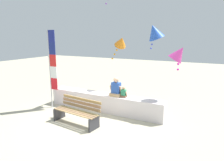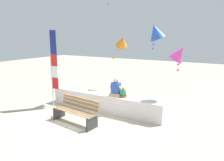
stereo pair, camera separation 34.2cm
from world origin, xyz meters
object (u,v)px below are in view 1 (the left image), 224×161
object	(u,v)px
park_bench	(77,112)
kite_magenta	(179,54)
person_adult	(116,89)
kite_orange	(121,42)
person_child	(124,93)
kite_blue	(155,32)
flag_banner	(52,64)

from	to	relation	value
park_bench	kite_magenta	bearing A→B (deg)	37.29
park_bench	person_adult	xyz separation A→B (m)	(0.78, 1.50, 0.59)
kite_orange	kite_magenta	bearing A→B (deg)	-10.02
person_child	kite_blue	xyz separation A→B (m)	(0.62, 1.74, 2.34)
kite_magenta	kite_blue	bearing A→B (deg)	140.59
park_bench	flag_banner	distance (m)	2.54
flag_banner	kite_orange	distance (m)	3.09
person_adult	kite_blue	distance (m)	2.96
park_bench	kite_magenta	distance (m)	4.20
kite_orange	person_child	bearing A→B (deg)	-60.12
park_bench	person_child	xyz separation A→B (m)	(1.11, 1.50, 0.46)
park_bench	person_adult	world-z (taller)	person_adult
park_bench	person_adult	distance (m)	1.79
person_adult	flag_banner	world-z (taller)	flag_banner
kite_blue	flag_banner	bearing A→B (deg)	-146.62
kite_orange	park_bench	bearing A→B (deg)	-99.03
person_adult	person_child	world-z (taller)	person_adult
park_bench	kite_magenta	size ratio (longest dim) A/B	1.93
person_adult	kite_orange	world-z (taller)	kite_orange
kite_orange	flag_banner	bearing A→B (deg)	-141.66
person_adult	kite_magenta	bearing A→B (deg)	18.92
park_bench	kite_blue	bearing A→B (deg)	61.89
flag_banner	kite_orange	bearing A→B (deg)	38.34
park_bench	kite_blue	xyz separation A→B (m)	(1.73, 3.24, 2.79)
person_child	flag_banner	bearing A→B (deg)	-167.81
park_bench	flag_banner	size ratio (longest dim) A/B	0.56
flag_banner	kite_magenta	world-z (taller)	flag_banner
person_adult	kite_magenta	world-z (taller)	kite_magenta
park_bench	kite_orange	xyz separation A→B (m)	(0.43, 2.69, 2.38)
park_bench	kite_orange	distance (m)	3.61
person_child	kite_magenta	bearing A→B (deg)	21.95
person_adult	kite_magenta	distance (m)	2.68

